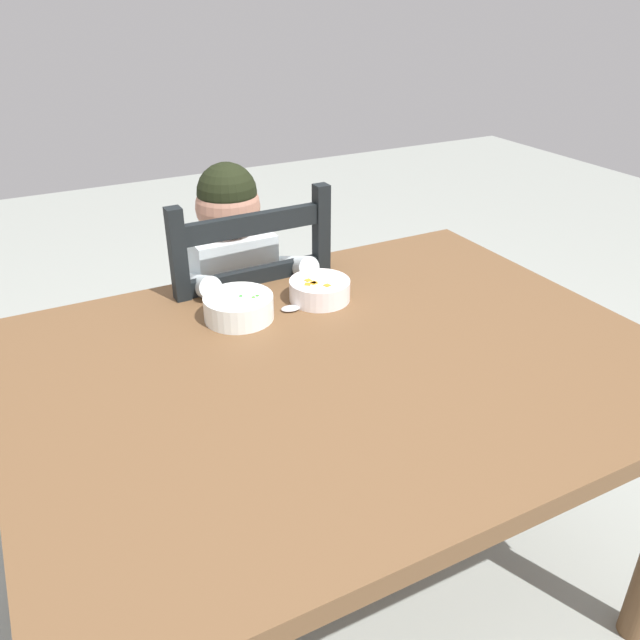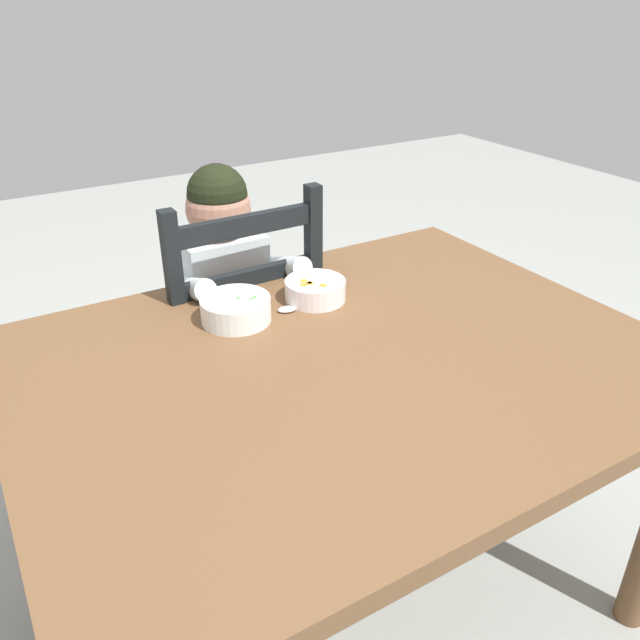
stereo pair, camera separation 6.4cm
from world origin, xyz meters
TOP-DOWN VIEW (x-y plane):
  - ground_plane at (0.00, 0.00)m, footprint 8.00×8.00m
  - dining_table at (0.00, 0.00)m, footprint 1.30×1.00m
  - dining_chair at (-0.02, 0.55)m, footprint 0.43×0.43m
  - child_figure at (-0.02, 0.54)m, footprint 0.32×0.31m
  - bowl_of_peas at (-0.13, 0.25)m, footprint 0.16×0.16m
  - bowl_of_carrots at (0.08, 0.25)m, footprint 0.14×0.14m
  - spoon at (0.01, 0.23)m, footprint 0.14×0.04m

SIDE VIEW (x-z plane):
  - ground_plane at x=0.00m, z-range 0.00..0.00m
  - dining_chair at x=-0.02m, z-range 0.00..0.93m
  - dining_table at x=0.00m, z-range 0.26..0.98m
  - child_figure at x=-0.02m, z-range 0.16..1.14m
  - spoon at x=0.01m, z-range 0.71..0.72m
  - bowl_of_carrots at x=0.08m, z-range 0.71..0.77m
  - bowl_of_peas at x=-0.13m, z-range 0.71..0.77m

